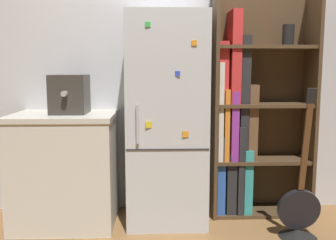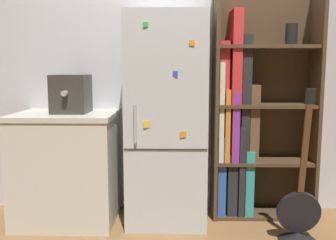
# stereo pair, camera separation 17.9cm
# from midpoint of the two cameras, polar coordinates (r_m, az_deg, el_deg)

# --- Properties ---
(ground_plane) EXTENTS (16.00, 16.00, 0.00)m
(ground_plane) POSITION_cam_midpoint_polar(r_m,az_deg,el_deg) (3.25, -1.77, -15.92)
(ground_plane) COLOR olive
(wall_back) EXTENTS (8.00, 0.05, 2.60)m
(wall_back) POSITION_cam_midpoint_polar(r_m,az_deg,el_deg) (3.45, -1.89, 7.69)
(wall_back) COLOR silver
(wall_back) RESTS_ON ground_plane
(refrigerator) EXTENTS (0.66, 0.62, 1.76)m
(refrigerator) POSITION_cam_midpoint_polar(r_m,az_deg,el_deg) (3.15, -1.85, -0.00)
(refrigerator) COLOR silver
(refrigerator) RESTS_ON ground_plane
(bookshelf) EXTENTS (0.88, 0.35, 1.98)m
(bookshelf) POSITION_cam_midpoint_polar(r_m,az_deg,el_deg) (3.39, 10.44, 0.44)
(bookshelf) COLOR #4C3823
(bookshelf) RESTS_ON ground_plane
(kitchen_counter) EXTENTS (0.84, 0.67, 0.94)m
(kitchen_counter) POSITION_cam_midpoint_polar(r_m,az_deg,el_deg) (3.32, -16.84, -7.13)
(kitchen_counter) COLOR beige
(kitchen_counter) RESTS_ON ground_plane
(espresso_machine) EXTENTS (0.29, 0.38, 0.32)m
(espresso_machine) POSITION_cam_midpoint_polar(r_m,az_deg,el_deg) (3.23, -16.29, 3.80)
(espresso_machine) COLOR #38332D
(espresso_machine) RESTS_ON kitchen_counter
(guitar) EXTENTS (0.33, 0.30, 1.17)m
(guitar) POSITION_cam_midpoint_polar(r_m,az_deg,el_deg) (3.13, 17.72, -13.84)
(guitar) COLOR black
(guitar) RESTS_ON ground_plane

